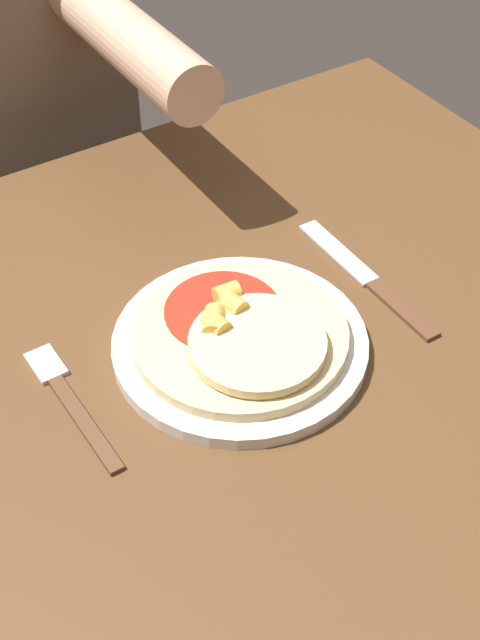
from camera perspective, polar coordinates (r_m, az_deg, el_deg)
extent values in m
cube|color=brown|center=(0.87, 0.28, -4.15)|extent=(1.00, 0.88, 0.03)
cylinder|color=brown|center=(1.53, 6.45, 2.26)|extent=(0.06, 0.06, 0.69)
cylinder|color=silver|center=(0.88, 0.00, -1.55)|extent=(0.25, 0.25, 0.01)
cylinder|color=#E0C689|center=(0.87, 0.00, -0.95)|extent=(0.21, 0.21, 0.01)
cylinder|color=#9E2819|center=(0.88, -1.11, 0.62)|extent=(0.12, 0.12, 0.00)
cylinder|color=beige|center=(0.84, 1.25, -1.65)|extent=(0.13, 0.13, 0.01)
cylinder|color=gold|center=(0.87, -0.39, 0.99)|extent=(0.02, 0.03, 0.02)
cylinder|color=gold|center=(0.85, -1.53, -0.27)|extent=(0.02, 0.03, 0.02)
cylinder|color=gold|center=(0.86, -1.71, -0.09)|extent=(0.04, 0.04, 0.02)
cylinder|color=gold|center=(0.88, -0.84, 1.72)|extent=(0.03, 0.02, 0.02)
cube|color=brown|center=(0.83, -9.91, -6.52)|extent=(0.02, 0.13, 0.00)
cube|color=silver|center=(0.89, -12.31, -2.78)|extent=(0.03, 0.05, 0.00)
cube|color=brown|center=(0.94, 10.33, 0.69)|extent=(0.02, 0.10, 0.00)
cube|color=silver|center=(1.00, 6.29, 4.34)|extent=(0.02, 0.12, 0.00)
cylinder|color=#2D2D38|center=(1.62, -10.28, 0.40)|extent=(0.11, 0.11, 0.52)
cylinder|color=tan|center=(1.07, -7.05, 17.35)|extent=(0.07, 0.30, 0.07)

